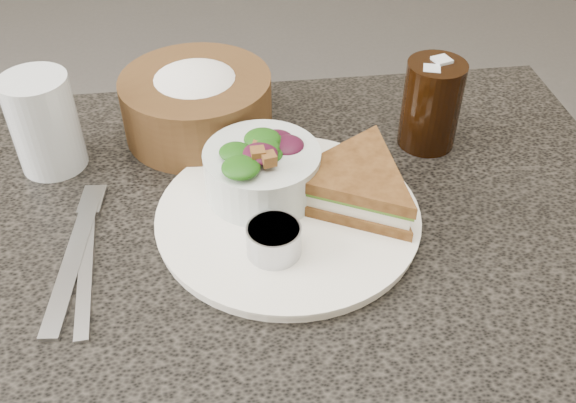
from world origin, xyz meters
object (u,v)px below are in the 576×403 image
Objects in this scene: cola_glass at (432,101)px; dinner_plate at (288,217)px; salad_bowl at (262,165)px; dressing_ramekin at (274,240)px; sandwich at (355,185)px; water_glass at (44,123)px; bread_basket at (196,96)px.

dinner_plate is at bearing -146.64° from cola_glass.
salad_bowl is 2.32× the size of dressing_ramekin.
salad_bowl is (-0.10, 0.03, 0.02)m from sandwich.
water_glass reaches higher than sandwich.
dressing_ramekin is (0.00, -0.11, -0.02)m from salad_bowl.
salad_bowl is 0.11m from dressing_ramekin.
bread_basket is at bearing 15.33° from water_glass.
dinner_plate is 5.11× the size of dressing_ramekin.
cola_glass reaches higher than sandwich.
dinner_plate is at bearing -63.69° from bread_basket.
sandwich is 3.13× the size of dressing_ramekin.
sandwich is 0.26m from bread_basket.
cola_glass reaches higher than dinner_plate.
dressing_ramekin reaches higher than dinner_plate.
dressing_ramekin is 0.27m from bread_basket.
dinner_plate is 0.33m from water_glass.
dinner_plate is 2.32× the size of cola_glass.
sandwich is at bearing 7.47° from dinner_plate.
cola_glass reaches higher than salad_bowl.
dinner_plate is 0.09m from sandwich.
cola_glass is (0.30, -0.06, 0.01)m from bread_basket.
bread_basket reaches higher than dinner_plate.
bread_basket is at bearing 168.03° from cola_glass.
salad_bowl is at bearing -169.91° from sandwich.
dinner_plate is at bearing -59.66° from salad_bowl.
sandwich is 0.13m from dressing_ramekin.
dinner_plate is 1.50× the size of bread_basket.
cola_glass is (0.21, 0.14, 0.06)m from dinner_plate.
bread_basket is (-0.18, 0.19, 0.02)m from sandwich.
dinner_plate is at bearing -27.26° from water_glass.
salad_bowl reaches higher than sandwich.
sandwich is at bearing -17.36° from salad_bowl.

